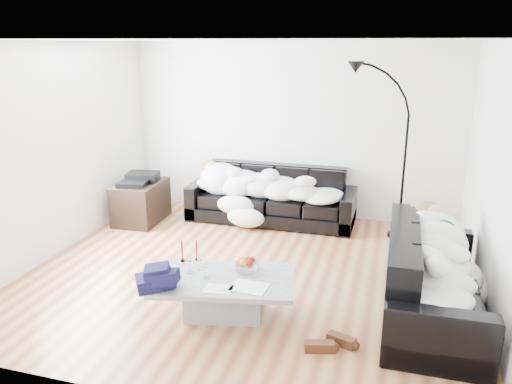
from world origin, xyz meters
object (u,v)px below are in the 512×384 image
(sleeper_back, at_px, (270,181))
(shoes, at_px, (330,343))
(candle_left, at_px, (182,251))
(fruit_bowl, at_px, (247,264))
(sofa_back, at_px, (271,195))
(wine_glass_b, at_px, (190,264))
(candle_right, at_px, (197,250))
(sofa_right, at_px, (434,275))
(stereo, at_px, (139,178))
(av_cabinet, at_px, (141,202))
(wine_glass_c, at_px, (206,270))
(coffee_table, at_px, (224,296))
(floor_lamp, at_px, (404,164))
(sleeper_right, at_px, (437,254))
(wine_glass_a, at_px, (200,263))

(sleeper_back, height_order, shoes, sleeper_back)
(candle_left, bearing_deg, fruit_bowl, -0.91)
(sofa_back, relative_size, fruit_bowl, 10.46)
(wine_glass_b, xyz_separation_m, candle_right, (-0.05, 0.29, 0.01))
(wine_glass_b, relative_size, candle_right, 0.87)
(sofa_right, xyz_separation_m, stereo, (-4.05, 1.61, 0.24))
(sofa_back, bearing_deg, sleeper_back, -90.00)
(sleeper_back, height_order, candle_right, sleeper_back)
(wine_glass_b, distance_m, stereo, 2.78)
(av_cabinet, bearing_deg, sofa_right, -23.77)
(sofa_right, bearing_deg, wine_glass_c, 106.71)
(sofa_back, height_order, wine_glass_c, sofa_back)
(stereo, bearing_deg, sleeper_back, 5.37)
(sofa_right, bearing_deg, candle_left, 97.90)
(sofa_right, height_order, av_cabinet, sofa_right)
(wine_glass_b, bearing_deg, sleeper_back, 87.18)
(sofa_back, xyz_separation_m, coffee_table, (0.23, -2.74, -0.21))
(shoes, xyz_separation_m, av_cabinet, (-3.18, 2.48, 0.25))
(candle_right, distance_m, floor_lamp, 3.12)
(sleeper_right, height_order, wine_glass_c, sleeper_right)
(fruit_bowl, xyz_separation_m, shoes, (0.92, -0.51, -0.41))
(av_cabinet, bearing_deg, floor_lamp, 4.40)
(wine_glass_b, bearing_deg, coffee_table, -3.59)
(coffee_table, relative_size, av_cabinet, 1.56)
(candle_left, xyz_separation_m, shoes, (1.62, -0.52, -0.46))
(wine_glass_c, height_order, candle_left, candle_left)
(coffee_table, xyz_separation_m, wine_glass_b, (-0.36, 0.02, 0.29))
(candle_left, bearing_deg, candle_right, 31.44)
(sofa_back, height_order, wine_glass_a, sofa_back)
(sleeper_back, relative_size, sleeper_right, 1.16)
(wine_glass_c, xyz_separation_m, shoes, (1.24, -0.23, -0.43))
(av_cabinet, height_order, floor_lamp, floor_lamp)
(candle_right, bearing_deg, floor_lamp, 48.56)
(wine_glass_c, bearing_deg, coffee_table, 18.30)
(sofa_right, distance_m, av_cabinet, 4.36)
(sofa_back, distance_m, sleeper_back, 0.23)
(sofa_back, bearing_deg, av_cabinet, -163.72)
(fruit_bowl, distance_m, av_cabinet, 3.00)
(sofa_right, xyz_separation_m, sleeper_back, (-2.19, 2.11, 0.21))
(candle_right, bearing_deg, coffee_table, -37.52)
(candle_left, bearing_deg, floor_lamp, 47.77)
(candle_left, height_order, stereo, stereo)
(sleeper_right, relative_size, wine_glass_a, 11.89)
(coffee_table, relative_size, wine_glass_b, 7.17)
(candle_right, bearing_deg, sofa_back, 85.78)
(sleeper_back, height_order, av_cabinet, sleeper_back)
(shoes, bearing_deg, coffee_table, 161.91)
(sofa_back, relative_size, floor_lamp, 1.19)
(sofa_right, xyz_separation_m, wine_glass_b, (-2.32, -0.56, 0.06))
(stereo, bearing_deg, sleeper_right, -31.18)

